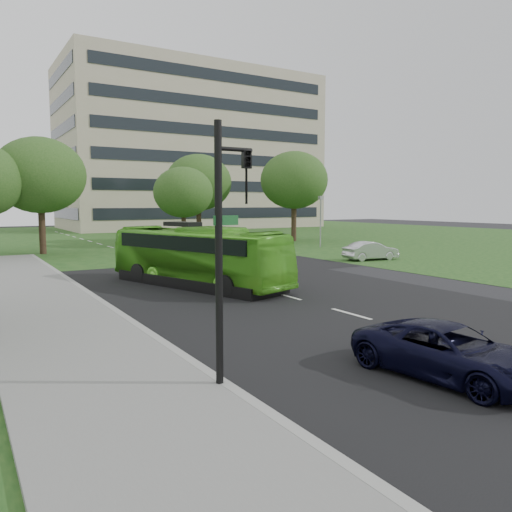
# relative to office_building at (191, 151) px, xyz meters

# --- Properties ---
(ground) EXTENTS (160.00, 160.00, 0.00)m
(ground) POSITION_rel_office_building_xyz_m (-21.96, -61.96, -12.50)
(ground) COLOR black
(ground) RESTS_ON ground
(street_surfaces) EXTENTS (120.00, 120.00, 0.15)m
(street_surfaces) POSITION_rel_office_building_xyz_m (-22.34, -39.21, -12.47)
(street_surfaces) COLOR black
(street_surfaces) RESTS_ON ground
(office_building) EXTENTS (40.10, 20.10, 25.00)m
(office_building) POSITION_rel_office_building_xyz_m (0.00, 0.00, 0.00)
(office_building) COLOR tan
(office_building) RESTS_ON ground
(tree_park_b) EXTENTS (6.82, 6.82, 8.94)m
(tree_park_b) POSITION_rel_office_building_xyz_m (-28.07, -35.56, -6.47)
(tree_park_b) COLOR black
(tree_park_b) RESTS_ON ground
(tree_park_c) EXTENTS (5.44, 5.44, 7.23)m
(tree_park_c) POSITION_rel_office_building_xyz_m (-15.81, -34.31, -7.60)
(tree_park_c) COLOR black
(tree_park_c) RESTS_ON ground
(tree_park_d) EXTENTS (6.71, 6.71, 8.88)m
(tree_park_d) POSITION_rel_office_building_xyz_m (-12.42, -30.21, -6.49)
(tree_park_d) COLOR black
(tree_park_d) RESTS_ON ground
(tree_park_e) EXTENTS (6.93, 6.93, 9.24)m
(tree_park_e) POSITION_rel_office_building_xyz_m (-3.71, -34.69, -6.22)
(tree_park_e) COLOR black
(tree_park_e) RESTS_ON ground
(bus) EXTENTS (5.41, 10.32, 2.81)m
(bus) POSITION_rel_office_building_xyz_m (-24.05, -55.53, -11.09)
(bus) COLOR #54B726
(bus) RESTS_ON ground
(sedan) EXTENTS (4.03, 1.82, 1.28)m
(sedan) POSITION_rel_office_building_xyz_m (-9.28, -51.75, -11.86)
(sedan) COLOR silver
(sedan) RESTS_ON ground
(suv) EXTENTS (2.55, 4.56, 1.21)m
(suv) POSITION_rel_office_building_xyz_m (-24.46, -69.96, -11.90)
(suv) COLOR black
(suv) RESTS_ON ground
(traffic_light) EXTENTS (0.89, 0.24, 5.54)m
(traffic_light) POSITION_rel_office_building_xyz_m (-28.98, -67.96, -9.25)
(traffic_light) COLOR black
(traffic_light) RESTS_ON ground
(camera_pole) EXTENTS (0.43, 0.39, 4.56)m
(camera_pole) POSITION_rel_office_building_xyz_m (-5.96, -41.96, -9.56)
(camera_pole) COLOR gray
(camera_pole) RESTS_ON ground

